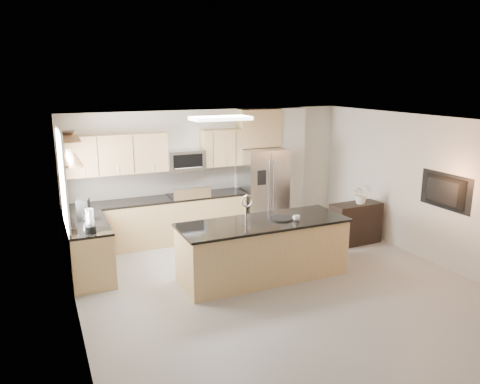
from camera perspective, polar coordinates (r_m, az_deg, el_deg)
name	(u,v)px	position (r m, az deg, el deg)	size (l,w,h in m)	color
floor	(284,291)	(7.47, 5.37, -11.92)	(6.50, 6.50, 0.00)	#A8A4A0
ceiling	(288,123)	(6.76, 5.86, 8.37)	(6.00, 6.50, 0.02)	silver
wall_back	(210,172)	(9.88, -3.67, 2.47)	(6.00, 0.02, 2.60)	beige
wall_front	(469,305)	(4.65, 26.11, -12.22)	(6.00, 0.02, 2.60)	beige
wall_left	(74,238)	(6.17, -19.60, -5.27)	(0.02, 6.50, 2.60)	beige
wall_right	(436,191)	(8.84, 22.81, 0.06)	(0.02, 6.50, 2.60)	beige
back_counter	(158,220)	(9.44, -9.92, -3.43)	(3.55, 0.66, 1.44)	#D7B676
left_counter	(89,249)	(8.21, -17.95, -6.65)	(0.66, 1.50, 0.92)	#D7B676
range	(189,217)	(9.59, -6.28, -3.03)	(0.76, 0.64, 1.14)	black
upper_cabinets	(150,152)	(9.27, -10.96, 4.79)	(3.50, 0.33, 0.75)	tan
microwave	(185,160)	(9.44, -6.70, 3.91)	(0.76, 0.40, 0.40)	#B2B2B5
refrigerator	(263,190)	(10.04, 2.79, 0.27)	(0.92, 0.78, 1.78)	#B2B2B5
partition_column	(289,167)	(10.51, 5.98, 3.10)	(0.60, 0.30, 2.60)	beige
window	(63,181)	(7.87, -20.76, 1.28)	(0.04, 1.15, 1.65)	white
shelf_lower	(69,160)	(7.92, -20.07, 3.63)	(0.30, 1.20, 0.04)	brown
shelf_upper	(67,137)	(7.87, -20.30, 6.28)	(0.30, 1.20, 0.04)	brown
ceiling_fixture	(221,118)	(8.04, -2.39, 8.98)	(1.00, 0.50, 0.06)	white
island	(263,249)	(7.76, 2.83, -6.98)	(2.80, 1.02, 1.39)	#D7B676
credenza	(355,223)	(9.61, 13.88, -3.73)	(1.02, 0.43, 0.82)	black
cup	(296,218)	(7.66, 6.88, -3.19)	(0.12, 0.12, 0.09)	white
platter	(281,218)	(7.74, 5.06, -3.23)	(0.39, 0.39, 0.02)	black
blender	(90,223)	(7.48, -17.82, -3.57)	(0.16, 0.16, 0.38)	black
kettle	(89,216)	(8.07, -17.91, -2.77)	(0.19, 0.19, 0.24)	#B2B2B5
coffee_maker	(83,210)	(8.19, -18.55, -2.11)	(0.24, 0.27, 0.36)	black
bowl	(66,132)	(8.03, -20.42, 6.86)	(0.37, 0.37, 0.09)	#B2B2B5
flower_vase	(362,189)	(9.45, 14.63, 0.39)	(0.54, 0.47, 0.60)	white
television	(442,192)	(8.63, 23.39, 0.04)	(1.08, 0.14, 0.62)	black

